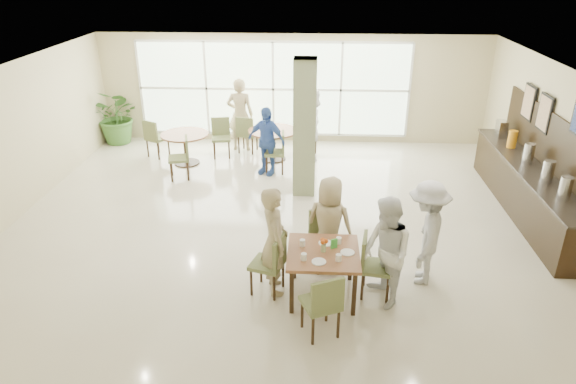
# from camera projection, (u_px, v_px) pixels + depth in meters

# --- Properties ---
(ground) EXTENTS (10.00, 10.00, 0.00)m
(ground) POSITION_uv_depth(u_px,v_px,m) (281.00, 217.00, 9.82)
(ground) COLOR beige
(ground) RESTS_ON ground
(room_shell) EXTENTS (10.00, 10.00, 10.00)m
(room_shell) POSITION_uv_depth(u_px,v_px,m) (281.00, 133.00, 9.11)
(room_shell) COLOR white
(room_shell) RESTS_ON ground
(window_bank) EXTENTS (7.00, 0.04, 7.00)m
(window_bank) POSITION_uv_depth(u_px,v_px,m) (273.00, 89.00, 13.30)
(window_bank) COLOR silver
(window_bank) RESTS_ON ground
(column) EXTENTS (0.45, 0.45, 2.80)m
(column) POSITION_uv_depth(u_px,v_px,m) (305.00, 129.00, 10.30)
(column) COLOR #747B56
(column) RESTS_ON ground
(main_table) EXTENTS (1.02, 1.02, 0.75)m
(main_table) POSITION_uv_depth(u_px,v_px,m) (323.00, 257.00, 7.31)
(main_table) COLOR brown
(main_table) RESTS_ON ground
(round_table_left) EXTENTS (1.13, 1.13, 0.75)m
(round_table_left) POSITION_uv_depth(u_px,v_px,m) (185.00, 141.00, 12.13)
(round_table_left) COLOR brown
(round_table_left) RESTS_ON ground
(round_table_right) EXTENTS (1.20, 1.20, 0.75)m
(round_table_right) POSITION_uv_depth(u_px,v_px,m) (273.00, 136.00, 12.38)
(round_table_right) COLOR brown
(round_table_right) RESTS_ON ground
(chairs_main_table) EXTENTS (2.13, 2.17, 0.95)m
(chairs_main_table) POSITION_uv_depth(u_px,v_px,m) (323.00, 267.00, 7.40)
(chairs_main_table) COLOR #616A3A
(chairs_main_table) RESTS_ON ground
(chairs_table_left) EXTENTS (2.14, 1.94, 0.95)m
(chairs_table_left) POSITION_uv_depth(u_px,v_px,m) (186.00, 144.00, 12.19)
(chairs_table_left) COLOR #616A3A
(chairs_table_left) RESTS_ON ground
(chairs_table_right) EXTENTS (2.05, 1.87, 0.95)m
(chairs_table_right) POSITION_uv_depth(u_px,v_px,m) (276.00, 140.00, 12.48)
(chairs_table_right) COLOR #616A3A
(chairs_table_right) RESTS_ON ground
(tabletop_clutter) EXTENTS (0.78, 0.71, 0.21)m
(tabletop_clutter) POSITION_uv_depth(u_px,v_px,m) (325.00, 248.00, 7.24)
(tabletop_clutter) COLOR white
(tabletop_clutter) RESTS_ON main_table
(buffet_counter) EXTENTS (0.64, 4.70, 1.95)m
(buffet_counter) POSITION_uv_depth(u_px,v_px,m) (527.00, 186.00, 9.81)
(buffet_counter) COLOR black
(buffet_counter) RESTS_ON ground
(framed_art_a) EXTENTS (0.05, 0.55, 0.70)m
(framed_art_a) POSITION_uv_depth(u_px,v_px,m) (545.00, 113.00, 9.70)
(framed_art_a) COLOR black
(framed_art_a) RESTS_ON ground
(framed_art_b) EXTENTS (0.05, 0.55, 0.70)m
(framed_art_b) POSITION_uv_depth(u_px,v_px,m) (529.00, 102.00, 10.43)
(framed_art_b) COLOR black
(framed_art_b) RESTS_ON ground
(potted_plant) EXTENTS (1.63, 1.63, 1.46)m
(potted_plant) POSITION_uv_depth(u_px,v_px,m) (118.00, 116.00, 13.43)
(potted_plant) COLOR #3C6C2B
(potted_plant) RESTS_ON ground
(teen_left) EXTENTS (0.54, 0.69, 1.67)m
(teen_left) POSITION_uv_depth(u_px,v_px,m) (274.00, 241.00, 7.38)
(teen_left) COLOR tan
(teen_left) RESTS_ON ground
(teen_far) EXTENTS (0.85, 0.63, 1.55)m
(teen_far) POSITION_uv_depth(u_px,v_px,m) (329.00, 224.00, 7.96)
(teen_far) COLOR tan
(teen_far) RESTS_ON ground
(teen_right) EXTENTS (0.84, 0.95, 1.63)m
(teen_right) POSITION_uv_depth(u_px,v_px,m) (386.00, 253.00, 7.11)
(teen_right) COLOR white
(teen_right) RESTS_ON ground
(teen_standing) EXTENTS (0.86, 1.18, 1.65)m
(teen_standing) POSITION_uv_depth(u_px,v_px,m) (426.00, 233.00, 7.61)
(teen_standing) COLOR #B6B5B8
(teen_standing) RESTS_ON ground
(adult_a) EXTENTS (1.05, 0.84, 1.56)m
(adult_a) POSITION_uv_depth(u_px,v_px,m) (266.00, 141.00, 11.50)
(adult_a) COLOR #3C61B4
(adult_a) RESTS_ON ground
(adult_b) EXTENTS (0.94, 1.73, 1.78)m
(adult_b) POSITION_uv_depth(u_px,v_px,m) (310.00, 124.00, 12.30)
(adult_b) COLOR white
(adult_b) RESTS_ON ground
(adult_standing) EXTENTS (0.69, 0.47, 1.84)m
(adult_standing) POSITION_uv_depth(u_px,v_px,m) (240.00, 115.00, 12.89)
(adult_standing) COLOR tan
(adult_standing) RESTS_ON ground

